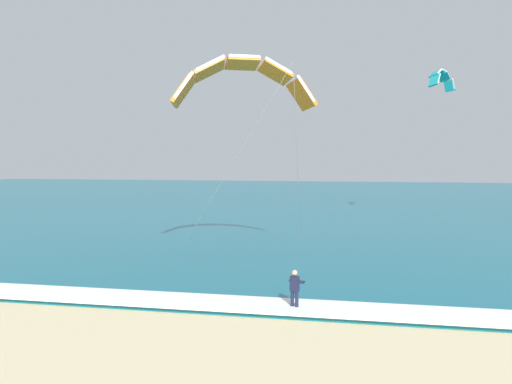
% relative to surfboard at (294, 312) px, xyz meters
% --- Properties ---
extents(sea, '(200.00, 120.00, 0.20)m').
position_rel_surfboard_xyz_m(sea, '(-0.30, 59.00, 0.07)').
color(sea, '#146075').
rests_on(sea, ground).
extents(surf_foam, '(200.00, 2.39, 0.04)m').
position_rel_surfboard_xyz_m(surf_foam, '(-0.30, 0.00, 0.19)').
color(surf_foam, white).
rests_on(surf_foam, sea).
extents(surfboard, '(0.93, 1.46, 0.09)m').
position_rel_surfboard_xyz_m(surfboard, '(0.00, 0.00, 0.00)').
color(surfboard, '#239EC6').
rests_on(surfboard, ground).
extents(kitesurfer, '(0.65, 0.64, 1.69)m').
position_rel_surfboard_xyz_m(kitesurfer, '(0.01, 0.02, 0.91)').
color(kitesurfer, '#191E38').
rests_on(kitesurfer, ground).
extents(kite_primary, '(8.02, 11.21, 10.68)m').
position_rel_surfboard_xyz_m(kite_primary, '(-4.20, 9.37, 10.63)').
color(kite_primary, orange).
extents(kite_distant, '(3.10, 5.05, 1.95)m').
position_rel_surfboard_xyz_m(kite_distant, '(9.75, 33.60, 13.82)').
color(kite_distant, teal).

